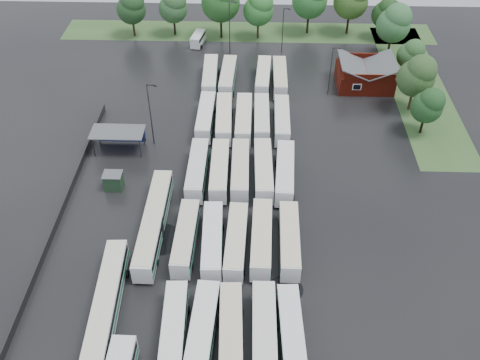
{
  "coord_description": "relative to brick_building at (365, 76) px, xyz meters",
  "views": [
    {
      "loc": [
        3.81,
        -44.9,
        51.23
      ],
      "look_at": [
        2.0,
        12.0,
        2.5
      ],
      "focal_mm": 40.0,
      "sensor_mm": 36.0,
      "label": 1
    }
  ],
  "objects": [
    {
      "name": "ground",
      "position": [
        -24.0,
        -42.77,
        -1.87
      ],
      "size": [
        160.0,
        160.0,
        0.0
      ],
      "primitive_type": "plane",
      "color": "black",
      "rests_on": "ground"
    },
    {
      "name": "bus_r3c0",
      "position": [
        -28.3,
        -27.9,
        -0.04
      ],
      "size": [
        2.58,
        11.92,
        3.32
      ],
      "rotation": [
        0.0,
        0.0,
        -0.0
      ],
      "color": "white",
      "rests_on": "ground"
    },
    {
      "name": "bus_r4c4",
      "position": [
        -15.65,
        -14.55,
        -0.1
      ],
      "size": [
        2.57,
        11.56,
        3.21
      ],
      "rotation": [
        0.0,
        0.0,
        -0.01
      ],
      "color": "white",
      "rests_on": "ground"
    },
    {
      "name": "tree_east_2",
      "position": [
        8.44,
        2.81,
        3.28
      ],
      "size": [
        4.86,
        4.84,
        8.01
      ],
      "color": "black",
      "rests_on": "ground"
    },
    {
      "name": "tree_east_3",
      "position": [
        6.72,
        11.8,
        5.23
      ],
      "size": [
        6.66,
        6.66,
        11.03
      ],
      "color": "black",
      "rests_on": "ground"
    },
    {
      "name": "bus_r5c0",
      "position": [
        -28.44,
        -0.73,
        -0.03
      ],
      "size": [
        2.91,
        12.05,
        3.33
      ],
      "rotation": [
        0.0,
        0.0,
        0.03
      ],
      "color": "white",
      "rests_on": "ground"
    },
    {
      "name": "puddle_3",
      "position": [
        -16.04,
        -47.72,
        -1.86
      ],
      "size": [
        4.27,
        4.27,
        0.01
      ],
      "primitive_type": "cylinder",
      "color": "black",
      "rests_on": "ground"
    },
    {
      "name": "bus_r1c2",
      "position": [
        -22.19,
        -55.13,
        -0.09
      ],
      "size": [
        2.97,
        11.71,
        3.23
      ],
      "rotation": [
        0.0,
        0.0,
        0.04
      ],
      "color": "white",
      "rests_on": "ground"
    },
    {
      "name": "bus_r3c1",
      "position": [
        -25.06,
        -27.87,
        -0.05
      ],
      "size": [
        2.69,
        11.88,
        3.3
      ],
      "rotation": [
        0.0,
        0.0,
        0.01
      ],
      "color": "white",
      "rests_on": "ground"
    },
    {
      "name": "west_fence",
      "position": [
        -46.2,
        -34.77,
        -1.27
      ],
      "size": [
        0.1,
        50.0,
        1.2
      ],
      "primitive_type": "cube",
      "color": "#2D2D30",
      "rests_on": "ground"
    },
    {
      "name": "minibus",
      "position": [
        -32.25,
        15.68,
        -0.58
      ],
      "size": [
        2.88,
        5.59,
        2.33
      ],
      "rotation": [
        0.0,
        0.0,
        -0.18
      ],
      "color": "white",
      "rests_on": "ground"
    },
    {
      "name": "tree_east_0",
      "position": [
        7.3,
        -15.03,
        3.56
      ],
      "size": [
        5.1,
        5.1,
        8.44
      ],
      "color": "black",
      "rests_on": "ground"
    },
    {
      "name": "bus_r4c0",
      "position": [
        -28.2,
        -14.05,
        -0.07
      ],
      "size": [
        2.6,
        11.74,
        3.26
      ],
      "rotation": [
        0.0,
        0.0,
        -0.01
      ],
      "color": "white",
      "rests_on": "ground"
    },
    {
      "name": "bus_r5c3",
      "position": [
        -18.69,
        -0.51,
        -0.1
      ],
      "size": [
        3.02,
        11.64,
        3.21
      ],
      "rotation": [
        0.0,
        0.0,
        -0.05
      ],
      "color": "white",
      "rests_on": "ground"
    },
    {
      "name": "bus_r1c0",
      "position": [
        -28.32,
        -55.05,
        -0.09
      ],
      "size": [
        2.97,
        11.67,
        3.22
      ],
      "rotation": [
        0.0,
        0.0,
        0.05
      ],
      "color": "white",
      "rests_on": "ground"
    },
    {
      "name": "bus_r5c1",
      "position": [
        -25.18,
        -0.71,
        -0.07
      ],
      "size": [
        2.91,
        11.79,
        3.26
      ],
      "rotation": [
        0.0,
        0.0,
        -0.04
      ],
      "color": "white",
      "rests_on": "ground"
    },
    {
      "name": "bus_r4c2",
      "position": [
        -21.91,
        -14.62,
        -0.03
      ],
      "size": [
        2.58,
        12.01,
        3.34
      ],
      "rotation": [
        0.0,
        0.0,
        -0.0
      ],
      "color": "white",
      "rests_on": "ground"
    },
    {
      "name": "bus_r2c0",
      "position": [
        -28.54,
        -41.32,
        -0.11
      ],
      "size": [
        2.66,
        11.53,
        3.2
      ],
      "rotation": [
        0.0,
        0.0,
        -0.02
      ],
      "color": "white",
      "rests_on": "ground"
    },
    {
      "name": "bus_r4c1",
      "position": [
        -25.16,
        -14.52,
        -0.04
      ],
      "size": [
        2.96,
        11.98,
        3.31
      ],
      "rotation": [
        0.0,
        0.0,
        0.04
      ],
      "color": "white",
      "rests_on": "ground"
    },
    {
      "name": "bus_r2c1",
      "position": [
        -25.12,
        -41.8,
        -0.08
      ],
      "size": [
        2.97,
        11.79,
        3.25
      ],
      "rotation": [
        0.0,
        0.0,
        0.04
      ],
      "color": "white",
      "rests_on": "ground"
    },
    {
      "name": "bus_r1c4",
      "position": [
        -15.76,
        -55.05,
        -0.11
      ],
      "size": [
        2.94,
        11.54,
        3.18
      ],
      "rotation": [
        0.0,
        0.0,
        0.05
      ],
      "color": "white",
      "rests_on": "ground"
    },
    {
      "name": "bus_r5c4",
      "position": [
        -15.64,
        -0.61,
        -0.1
      ],
      "size": [
        2.48,
        11.54,
        3.21
      ],
      "rotation": [
        0.0,
        0.0,
        0.0
      ],
      "color": "white",
      "rests_on": "ground"
    },
    {
      "name": "lamp_post_back_w",
      "position": [
        -25.27,
        11.86,
        4.46
      ],
      "size": [
        1.68,
        0.33,
        10.9
      ],
      "color": "#2D2D30",
      "rests_on": "ground"
    },
    {
      "name": "tree_north_6",
      "position": [
        6.58,
        19.7,
        3.82
      ],
      "size": [
        5.34,
        5.34,
        8.85
      ],
      "color": "black",
      "rests_on": "ground"
    },
    {
      "name": "tree_east_1",
      "position": [
        6.86,
        -8.04,
        4.87
      ],
      "size": [
        6.33,
        6.33,
        10.48
      ],
      "color": "#3D2814",
      "rests_on": "ground"
    },
    {
      "name": "lamp_post_back_e",
      "position": [
        -14.74,
        12.74,
        3.54
      ],
      "size": [
        1.43,
        0.28,
        9.31
      ],
      "color": "#2D2D30",
      "rests_on": "ground"
    },
    {
      "name": "tree_north_0",
      "position": [
        -46.12,
        19.12,
        4.6
      ],
      "size": [
        6.07,
        6.07,
        10.06
      ],
      "color": "#342015",
      "rests_on": "ground"
    },
    {
      "name": "brick_building",
      "position": [
        0.0,
        0.0,
        0.0
      ],
      "size": [
        10.07,
        8.6,
        5.39
      ],
      "color": "maroon",
      "rests_on": "ground"
    },
    {
      "name": "bus_r2c2",
      "position": [
        -22.13,
        -41.77,
        -0.1
      ],
      "size": [
        2.79,
        11.6,
        3.21
      ],
      "rotation": [
        0.0,
        0.0,
        -0.03
      ],
      "color": "white",
      "rests_on": "ground"
    },
    {
      "name": "artic_bus_west_c",
      "position": [
        -36.28,
        -51.97,
        -0.07
      ],
      "size": [
        3.31,
        17.52,
        3.23
      ],
      "rotation": [
        0.0,
        0.0,
        0.05
      ],
      "color": "white",
      "rests_on": "ground"
    },
    {
      "name": "wash_shed",
      "position": [
        -41.2,
        -20.74,
        1.12
      ],
      "size": [
        8.2,
        4.2,
        3.58
      ],
      "color": "#2D2D30",
      "rests_on": "ground"
    },
    {
      "name": "bus_r2c3",
      "position": [
        -18.96,
        -41.23,
        -0.04
      ],
      "size": [
        2.83,
        11.96,
        3.31
      ],
      "rotation": [
        0.0,
        0.0,
        -0.03
      ],
      "color": "white",
      "rests_on": "ground"
    },
    {
      "name": "lamp_post_nw",
      "position": [
        -36.0,
        -19.23,
        4.44
      ],
      "size": [
        1.67,
        0.33,
        10.87
      ],
      "color": "#2D2D30",
      "rests_on": "ground"
    },
    {
      "name": "tree_east_4",
      "position": [
        7.34,
        19.39,
        3.6
      ],
      "size": [
        5.13,
        5.13,
        8.5
      ],
      "color": "black",
      "rests_on": "ground"
    },
    {
      "name": "bus_r3c4",
      "position": [
        -15.6,
        -28.13,
        -0.02
      ],
      "size": [
        3.16,
        12.18,
        3.36
      ],
      "rotation": [
        0.0,
        0.0,
        -0.05
      ],
      "color": "white",
      "rests_on": "ground"
    },
    {
      "name": "lamp_post_ne",
      "position": [
        -6.78,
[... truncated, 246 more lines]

